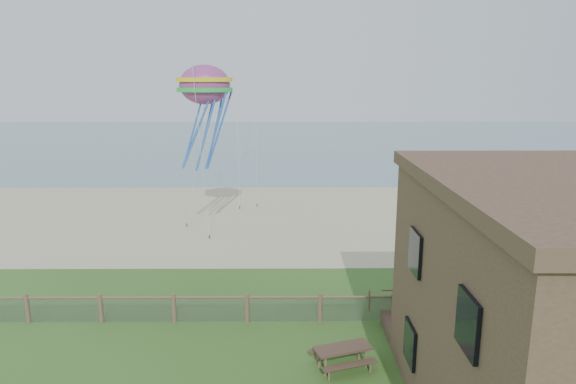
# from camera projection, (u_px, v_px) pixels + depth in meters

# --- Properties ---
(sand_beach) EXTENTS (72.00, 20.00, 0.02)m
(sand_beach) POSITION_uv_depth(u_px,v_px,m) (263.00, 217.00, 36.77)
(sand_beach) COLOR tan
(sand_beach) RESTS_ON ground
(ocean) EXTENTS (160.00, 68.00, 0.02)m
(ocean) POSITION_uv_depth(u_px,v_px,m) (275.00, 141.00, 79.68)
(ocean) COLOR slate
(ocean) RESTS_ON ground
(chainlink_fence) EXTENTS (36.20, 0.20, 1.25)m
(chainlink_fence) POSITION_uv_depth(u_px,v_px,m) (247.00, 310.00, 21.05)
(chainlink_fence) COLOR brown
(chainlink_fence) RESTS_ON ground
(motel_deck) EXTENTS (15.00, 2.00, 0.50)m
(motel_deck) POSITION_uv_depth(u_px,v_px,m) (575.00, 327.00, 20.22)
(motel_deck) COLOR #4F3B2D
(motel_deck) RESTS_ON ground
(picnic_table) EXTENTS (2.34, 2.04, 0.83)m
(picnic_table) POSITION_uv_depth(u_px,v_px,m) (343.00, 356.00, 17.82)
(picnic_table) COLOR #4F3B2D
(picnic_table) RESTS_ON ground
(octopus_kite) EXTENTS (3.47, 2.64, 6.65)m
(octopus_kite) POSITION_uv_depth(u_px,v_px,m) (206.00, 115.00, 29.88)
(octopus_kite) COLOR #FF5328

